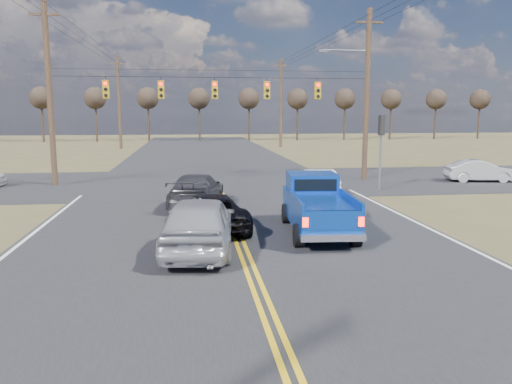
{
  "coord_description": "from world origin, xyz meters",
  "views": [
    {
      "loc": [
        -1.52,
        -10.93,
        4.09
      ],
      "look_at": [
        0.62,
        4.96,
        1.5
      ],
      "focal_mm": 35.0,
      "sensor_mm": 36.0,
      "label": 1
    }
  ],
  "objects": [
    {
      "name": "ground",
      "position": [
        0.0,
        0.0,
        0.0
      ],
      "size": [
        160.0,
        160.0,
        0.0
      ],
      "primitive_type": "plane",
      "color": "brown",
      "rests_on": "ground"
    },
    {
      "name": "cross_car_east_near",
      "position": [
        15.43,
        16.19,
        0.64
      ],
      "size": [
        2.0,
        4.08,
        1.29
      ],
      "primitive_type": "imported",
      "rotation": [
        0.0,
        0.0,
        1.4
      ],
      "color": "#AFB2B8",
      "rests_on": "ground"
    },
    {
      "name": "pickup_truck",
      "position": [
        2.75,
        5.26,
        0.93
      ],
      "size": [
        2.36,
        5.22,
        1.91
      ],
      "rotation": [
        0.0,
        0.0,
        -0.08
      ],
      "color": "black",
      "rests_on": "ground"
    },
    {
      "name": "signal_gantry",
      "position": [
        0.5,
        17.79,
        5.06
      ],
      "size": [
        19.6,
        4.83,
        10.0
      ],
      "color": "#473323",
      "rests_on": "ground"
    },
    {
      "name": "white_car_queue",
      "position": [
        4.74,
        12.74,
        0.66
      ],
      "size": [
        1.64,
        4.06,
        1.31
      ],
      "primitive_type": "imported",
      "rotation": [
        0.0,
        0.0,
        3.08
      ],
      "color": "white",
      "rests_on": "ground"
    },
    {
      "name": "silver_suv",
      "position": [
        -1.25,
        3.47,
        0.84
      ],
      "size": [
        2.58,
        5.15,
        1.68
      ],
      "primitive_type": "imported",
      "rotation": [
        0.0,
        0.0,
        3.02
      ],
      "color": "#A5A7AD",
      "rests_on": "ground"
    },
    {
      "name": "dgrey_car_queue",
      "position": [
        -1.24,
        10.62,
        0.71
      ],
      "size": [
        2.76,
        5.18,
        1.43
      ],
      "primitive_type": "imported",
      "rotation": [
        0.0,
        0.0,
        2.98
      ],
      "color": "#37373D",
      "rests_on": "ground"
    },
    {
      "name": "utility_poles",
      "position": [
        0.0,
        17.0,
        5.23
      ],
      "size": [
        19.6,
        58.32,
        10.0
      ],
      "color": "#473323",
      "rests_on": "ground"
    },
    {
      "name": "road_main",
      "position": [
        0.0,
        10.0,
        0.0
      ],
      "size": [
        14.0,
        120.0,
        0.02
      ],
      "primitive_type": "cube",
      "color": "#28282B",
      "rests_on": "ground"
    },
    {
      "name": "black_suv",
      "position": [
        -0.8,
        6.26,
        0.63
      ],
      "size": [
        2.61,
        4.76,
        1.27
      ],
      "primitive_type": "imported",
      "rotation": [
        0.0,
        0.0,
        3.26
      ],
      "color": "black",
      "rests_on": "ground"
    },
    {
      "name": "treeline",
      "position": [
        0.0,
        26.96,
        5.7
      ],
      "size": [
        87.0,
        117.8,
        7.4
      ],
      "color": "#33261C",
      "rests_on": "ground"
    },
    {
      "name": "road_cross",
      "position": [
        0.0,
        18.0,
        0.0
      ],
      "size": [
        120.0,
        12.0,
        0.02
      ],
      "primitive_type": "cube",
      "color": "#28282B",
      "rests_on": "ground"
    }
  ]
}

